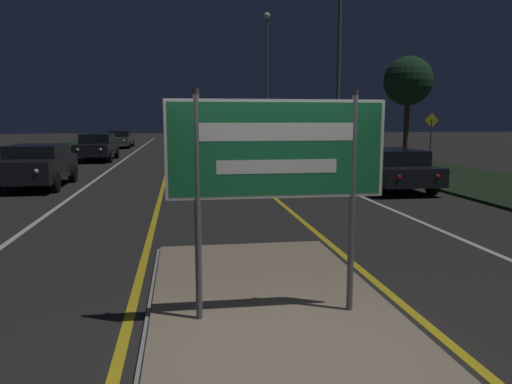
% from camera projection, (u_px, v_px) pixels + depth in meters
% --- Properties ---
extents(ground_plane, '(160.00, 160.00, 0.00)m').
position_uv_depth(ground_plane, '(294.00, 362.00, 4.66)').
color(ground_plane, '#282623').
extents(median_island, '(2.89, 6.50, 0.10)m').
position_uv_depth(median_island, '(276.00, 319.00, 5.56)').
color(median_island, '#999993').
rests_on(median_island, ground_plane).
extents(verge_right, '(5.00, 100.00, 0.08)m').
position_uv_depth(verge_right, '(388.00, 163.00, 25.63)').
color(verge_right, black).
rests_on(verge_right, ground_plane).
extents(centre_line_yellow_left, '(0.12, 70.00, 0.01)m').
position_uv_depth(centre_line_yellow_left, '(170.00, 158.00, 28.89)').
color(centre_line_yellow_left, gold).
rests_on(centre_line_yellow_left, ground_plane).
extents(centre_line_yellow_right, '(0.12, 70.00, 0.01)m').
position_uv_depth(centre_line_yellow_right, '(227.00, 158.00, 29.37)').
color(centre_line_yellow_right, gold).
rests_on(centre_line_yellow_right, ground_plane).
extents(lane_line_white_left, '(0.12, 70.00, 0.01)m').
position_uv_depth(lane_line_white_left, '(125.00, 159.00, 28.51)').
color(lane_line_white_left, silver).
rests_on(lane_line_white_left, ground_plane).
extents(lane_line_white_right, '(0.12, 70.00, 0.01)m').
position_uv_depth(lane_line_white_right, '(269.00, 157.00, 29.75)').
color(lane_line_white_right, silver).
rests_on(lane_line_white_right, ground_plane).
extents(edge_line_white_left, '(0.10, 70.00, 0.01)m').
position_uv_depth(edge_line_white_left, '(70.00, 160.00, 28.07)').
color(edge_line_white_left, silver).
rests_on(edge_line_white_left, ground_plane).
extents(edge_line_white_right, '(0.10, 70.00, 0.01)m').
position_uv_depth(edge_line_white_right, '(318.00, 157.00, 30.19)').
color(edge_line_white_right, silver).
rests_on(edge_line_white_right, ground_plane).
extents(highway_sign, '(2.36, 0.07, 2.46)m').
position_uv_depth(highway_sign, '(277.00, 158.00, 5.30)').
color(highway_sign, '#56565B').
rests_on(highway_sign, median_island).
extents(streetlight_right_near, '(0.44, 0.44, 8.55)m').
position_uv_depth(streetlight_right_near, '(339.00, 58.00, 23.78)').
color(streetlight_right_near, '#56565B').
rests_on(streetlight_right_near, ground_plane).
extents(streetlight_right_far, '(0.54, 0.54, 10.82)m').
position_uv_depth(streetlight_right_far, '(267.00, 62.00, 40.84)').
color(streetlight_right_far, '#56565B').
rests_on(streetlight_right_far, ground_plane).
extents(car_receding_0, '(2.01, 4.62, 1.30)m').
position_uv_depth(car_receding_0, '(387.00, 168.00, 16.22)').
color(car_receding_0, black).
rests_on(car_receding_0, ground_plane).
extents(car_receding_1, '(1.88, 4.74, 1.38)m').
position_uv_depth(car_receding_1, '(314.00, 148.00, 26.09)').
color(car_receding_1, navy).
rests_on(car_receding_1, ground_plane).
extents(car_receding_2, '(2.03, 4.59, 1.53)m').
position_uv_depth(car_receding_2, '(238.00, 142.00, 32.75)').
color(car_receding_2, maroon).
rests_on(car_receding_2, ground_plane).
extents(car_receding_3, '(1.86, 4.19, 1.54)m').
position_uv_depth(car_receding_3, '(258.00, 136.00, 43.62)').
color(car_receding_3, silver).
rests_on(car_receding_3, ground_plane).
extents(car_approaching_0, '(1.98, 4.23, 1.41)m').
position_uv_depth(car_approaching_0, '(36.00, 165.00, 16.54)').
color(car_approaching_0, black).
rests_on(car_approaching_0, ground_plane).
extents(car_approaching_1, '(1.93, 4.84, 1.46)m').
position_uv_depth(car_approaching_1, '(97.00, 146.00, 27.40)').
color(car_approaching_1, black).
rests_on(car_approaching_1, ground_plane).
extents(car_approaching_2, '(1.86, 4.73, 1.36)m').
position_uv_depth(car_approaching_2, '(120.00, 139.00, 39.83)').
color(car_approaching_2, '#4C514C').
rests_on(car_approaching_2, ground_plane).
extents(warning_sign, '(0.60, 0.06, 2.42)m').
position_uv_depth(warning_sign, '(431.00, 137.00, 20.39)').
color(warning_sign, '#56565B').
rests_on(warning_sign, verge_right).
extents(roadside_palm_right, '(2.29, 2.29, 5.10)m').
position_uv_depth(roadside_palm_right, '(408.00, 82.00, 23.34)').
color(roadside_palm_right, '#4C3823').
rests_on(roadside_palm_right, verge_right).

